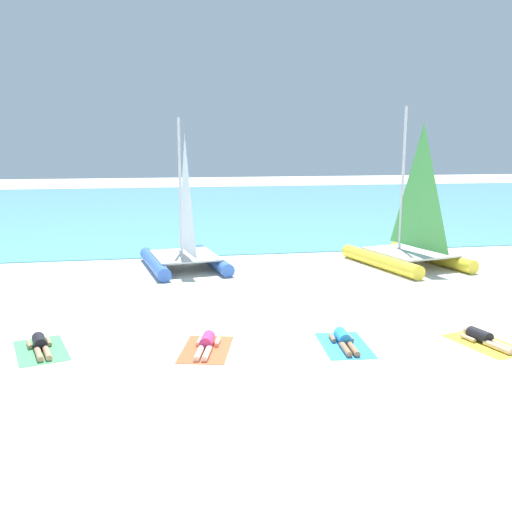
{
  "coord_description": "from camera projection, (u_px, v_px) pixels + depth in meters",
  "views": [
    {
      "loc": [
        -3.32,
        -12.78,
        4.77
      ],
      "look_at": [
        0.0,
        5.14,
        1.2
      ],
      "focal_mm": 40.38,
      "sensor_mm": 36.0,
      "label": 1
    }
  ],
  "objects": [
    {
      "name": "ground_plane",
      "position": [
        234.0,
        262.0,
        23.49
      ],
      "size": [
        120.0,
        120.0,
        0.0
      ],
      "primitive_type": "plane",
      "color": "silver"
    },
    {
      "name": "ocean_water",
      "position": [
        194.0,
        206.0,
        44.15
      ],
      "size": [
        120.0,
        40.0,
        0.05
      ],
      "primitive_type": "cube",
      "color": "#5BB2C1",
      "rests_on": "ground"
    },
    {
      "name": "sailboat_blue",
      "position": [
        185.0,
        247.0,
        22.15
      ],
      "size": [
        3.42,
        4.76,
        5.73
      ],
      "rotation": [
        0.0,
        0.0,
        0.15
      ],
      "color": "blue",
      "rests_on": "ground"
    },
    {
      "name": "sailboat_yellow",
      "position": [
        409.0,
        243.0,
        22.64
      ],
      "size": [
        3.98,
        5.28,
        6.18
      ],
      "rotation": [
        0.0,
        0.0,
        0.22
      ],
      "color": "yellow",
      "rests_on": "ground"
    },
    {
      "name": "towel_leftmost",
      "position": [
        41.0,
        350.0,
        13.48
      ],
      "size": [
        1.58,
        2.13,
        0.01
      ],
      "primitive_type": "cube",
      "rotation": [
        0.0,
        0.0,
        0.28
      ],
      "color": "#4CB266",
      "rests_on": "ground"
    },
    {
      "name": "sunbather_leftmost",
      "position": [
        40.0,
        344.0,
        13.51
      ],
      "size": [
        0.8,
        1.55,
        0.3
      ],
      "rotation": [
        0.0,
        0.0,
        0.28
      ],
      "color": "black",
      "rests_on": "towel_leftmost"
    },
    {
      "name": "towel_center_left",
      "position": [
        206.0,
        349.0,
        13.55
      ],
      "size": [
        1.55,
        2.12,
        0.01
      ],
      "primitive_type": "cube",
      "rotation": [
        0.0,
        0.0,
        -0.26
      ],
      "color": "#EA5933",
      "rests_on": "ground"
    },
    {
      "name": "sunbather_center_left",
      "position": [
        206.0,
        343.0,
        13.59
      ],
      "size": [
        0.78,
        1.55,
        0.3
      ],
      "rotation": [
        0.0,
        0.0,
        -0.26
      ],
      "color": "#D83372",
      "rests_on": "towel_center_left"
    },
    {
      "name": "towel_center_right",
      "position": [
        344.0,
        345.0,
        13.82
      ],
      "size": [
        1.26,
        1.99,
        0.01
      ],
      "primitive_type": "cube",
      "rotation": [
        0.0,
        0.0,
        -0.09
      ],
      "color": "#338CD8",
      "rests_on": "ground"
    },
    {
      "name": "sunbather_center_right",
      "position": [
        344.0,
        339.0,
        13.86
      ],
      "size": [
        0.58,
        1.57,
        0.3
      ],
      "rotation": [
        0.0,
        0.0,
        -0.09
      ],
      "color": "#268CCC",
      "rests_on": "towel_center_right"
    },
    {
      "name": "towel_rightmost",
      "position": [
        485.0,
        344.0,
        13.92
      ],
      "size": [
        1.52,
        2.11,
        0.01
      ],
      "primitive_type": "cube",
      "rotation": [
        0.0,
        0.0,
        0.24
      ],
      "color": "yellow",
      "rests_on": "ground"
    },
    {
      "name": "sunbather_rightmost",
      "position": [
        484.0,
        338.0,
        13.96
      ],
      "size": [
        0.76,
        1.56,
        0.3
      ],
      "rotation": [
        0.0,
        0.0,
        0.24
      ],
      "color": "black",
      "rests_on": "towel_rightmost"
    }
  ]
}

